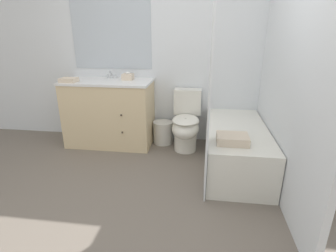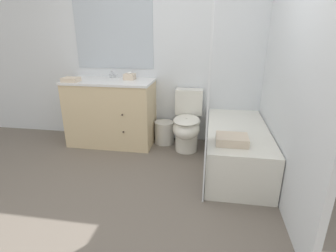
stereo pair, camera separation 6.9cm
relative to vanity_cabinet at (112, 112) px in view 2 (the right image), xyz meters
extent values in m
plane|color=#6B6056|center=(0.71, -1.42, -0.45)|extent=(14.00, 14.00, 0.00)
cube|color=silver|center=(0.71, 0.31, 0.80)|extent=(8.00, 0.05, 2.50)
cube|color=#B2BCC6|center=(0.00, 0.28, 1.02)|extent=(1.09, 0.01, 0.93)
cube|color=silver|center=(2.03, -0.57, 0.80)|extent=(0.05, 2.71, 2.50)
cube|color=beige|center=(0.00, 0.00, -0.02)|extent=(1.15, 0.57, 0.86)
cube|color=white|center=(0.00, 0.00, 0.42)|extent=(1.17, 0.59, 0.03)
cylinder|color=silver|center=(0.00, 0.00, 0.38)|extent=(0.29, 0.29, 0.10)
sphere|color=#382D23|center=(0.26, -0.30, 0.07)|extent=(0.02, 0.02, 0.02)
sphere|color=#382D23|center=(0.26, -0.30, -0.17)|extent=(0.02, 0.02, 0.02)
cylinder|color=silver|center=(0.00, 0.18, 0.46)|extent=(0.04, 0.04, 0.04)
cylinder|color=silver|center=(0.00, 0.14, 0.52)|extent=(0.02, 0.11, 0.09)
cylinder|color=silver|center=(-0.06, 0.18, 0.46)|extent=(0.03, 0.03, 0.04)
cylinder|color=silver|center=(0.05, 0.18, 0.46)|extent=(0.03, 0.03, 0.04)
cylinder|color=silver|center=(1.05, -0.09, -0.33)|extent=(0.29, 0.29, 0.24)
ellipsoid|color=silver|center=(1.05, -0.15, -0.12)|extent=(0.35, 0.48, 0.26)
torus|color=silver|center=(1.05, -0.15, -0.02)|extent=(0.35, 0.35, 0.04)
cube|color=silver|center=(1.05, 0.18, 0.15)|extent=(0.37, 0.18, 0.34)
ellipsoid|color=silver|center=(1.05, -0.15, 0.00)|extent=(0.33, 0.46, 0.02)
cube|color=silver|center=(1.66, -0.44, -0.21)|extent=(0.66, 1.46, 0.48)
cube|color=#A5A7A2|center=(1.66, -0.44, 0.02)|extent=(0.54, 1.34, 0.01)
cube|color=white|center=(1.32, -1.01, 0.48)|extent=(0.01, 0.40, 1.86)
cylinder|color=silver|center=(0.72, 0.10, -0.30)|extent=(0.27, 0.27, 0.31)
cube|color=beige|center=(0.25, 0.10, 0.48)|extent=(0.14, 0.14, 0.08)
ellipsoid|color=white|center=(0.25, 0.10, 0.53)|extent=(0.06, 0.04, 0.03)
cube|color=beige|center=(-0.44, -0.18, 0.47)|extent=(0.20, 0.17, 0.05)
cube|color=beige|center=(1.56, -0.89, 0.07)|extent=(0.30, 0.24, 0.08)
camera|label=1|loc=(1.26, -3.30, 1.06)|focal=28.00mm
camera|label=2|loc=(1.33, -3.29, 1.06)|focal=28.00mm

